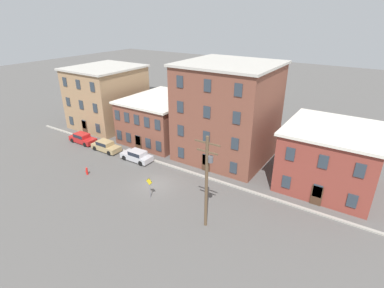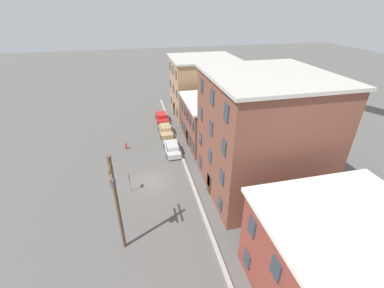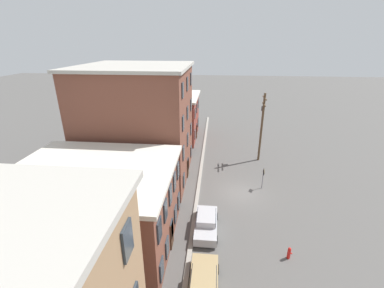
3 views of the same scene
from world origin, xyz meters
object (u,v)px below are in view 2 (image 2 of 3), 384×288
object	(u,v)px
car_silver	(172,148)
caution_sign	(129,180)
car_red	(162,117)
car_tan	(166,130)
fire_hydrant	(126,146)
utility_pole	(117,201)

from	to	relation	value
car_silver	caution_sign	bearing A→B (deg)	-38.71
car_red	car_tan	bearing A→B (deg)	-0.71
car_silver	fire_hydrant	bearing A→B (deg)	-112.27
caution_sign	utility_pole	world-z (taller)	utility_pole
car_tan	car_silver	xyz separation A→B (m)	(5.86, 0.10, 0.00)
car_red	utility_pole	bearing A→B (deg)	-13.97
caution_sign	utility_pole	xyz separation A→B (m)	(7.30, -0.64, 3.45)
car_tan	utility_pole	xyz separation A→B (m)	(20.31, -6.27, 4.28)
car_silver	fire_hydrant	size ratio (longest dim) A/B	4.58
car_red	caution_sign	distance (m)	19.03
car_tan	utility_pole	bearing A→B (deg)	-17.16
fire_hydrant	utility_pole	bearing A→B (deg)	-0.72
car_silver	fire_hydrant	world-z (taller)	car_silver
car_red	car_silver	world-z (taller)	same
car_tan	caution_sign	world-z (taller)	caution_sign
car_silver	caution_sign	xyz separation A→B (m)	(7.14, -5.72, 0.83)
car_tan	fire_hydrant	world-z (taller)	car_tan
car_red	car_tan	xyz separation A→B (m)	(5.14, -0.06, 0.00)
car_silver	utility_pole	world-z (taller)	utility_pole
car_tan	car_silver	size ratio (longest dim) A/B	1.00
utility_pole	fire_hydrant	bearing A→B (deg)	179.28
caution_sign	fire_hydrant	size ratio (longest dim) A/B	2.49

